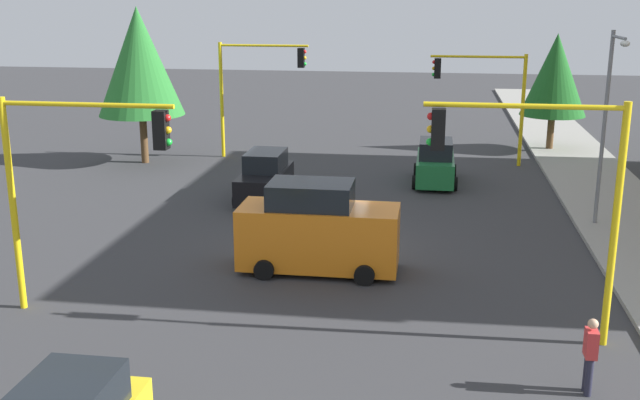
# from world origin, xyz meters

# --- Properties ---
(ground_plane) EXTENTS (120.00, 120.00, 0.00)m
(ground_plane) POSITION_xyz_m (0.00, 0.00, 0.00)
(ground_plane) COLOR #353538
(sidewalk_kerb) EXTENTS (80.00, 4.00, 0.15)m
(sidewalk_kerb) POSITION_xyz_m (-5.00, 10.50, 0.07)
(sidewalk_kerb) COLOR gray
(sidewalk_kerb) RESTS_ON ground
(traffic_signal_near_left) EXTENTS (0.36, 4.59, 5.87)m
(traffic_signal_near_left) POSITION_xyz_m (6.00, 5.73, 4.15)
(traffic_signal_near_left) COLOR yellow
(traffic_signal_near_left) RESTS_ON ground
(traffic_signal_near_right) EXTENTS (0.36, 4.59, 5.69)m
(traffic_signal_near_right) POSITION_xyz_m (6.00, -5.70, 4.02)
(traffic_signal_near_right) COLOR yellow
(traffic_signal_near_right) RESTS_ON ground
(traffic_signal_far_left) EXTENTS (0.36, 4.59, 5.43)m
(traffic_signal_far_left) POSITION_xyz_m (-14.00, 5.66, 3.86)
(traffic_signal_far_left) COLOR yellow
(traffic_signal_far_left) RESTS_ON ground
(traffic_signal_far_right) EXTENTS (0.36, 4.59, 5.86)m
(traffic_signal_far_right) POSITION_xyz_m (-14.00, -5.72, 4.14)
(traffic_signal_far_right) COLOR yellow
(traffic_signal_far_right) RESTS_ON ground
(street_lamp_curbside) EXTENTS (2.15, 0.28, 7.00)m
(street_lamp_curbside) POSITION_xyz_m (-3.61, 9.20, 4.35)
(street_lamp_curbside) COLOR slate
(street_lamp_curbside) RESTS_ON ground
(tree_roadside_far) EXTENTS (3.43, 3.43, 6.23)m
(tree_roadside_far) POSITION_xyz_m (-18.00, 9.50, 4.07)
(tree_roadside_far) COLOR brown
(tree_roadside_far) RESTS_ON ground
(tree_opposite_side) EXTENTS (4.18, 4.18, 7.65)m
(tree_opposite_side) POSITION_xyz_m (-12.00, -11.00, 5.02)
(tree_opposite_side) COLOR brown
(tree_opposite_side) RESTS_ON ground
(delivery_van_orange) EXTENTS (2.22, 4.80, 2.77)m
(delivery_van_orange) POSITION_xyz_m (2.00, -0.09, 1.28)
(delivery_van_orange) COLOR orange
(delivery_van_orange) RESTS_ON ground
(car_green) EXTENTS (4.09, 1.94, 1.98)m
(car_green) POSITION_xyz_m (-9.78, 3.41, 0.90)
(car_green) COLOR #1E7238
(car_green) RESTS_ON ground
(car_black) EXTENTS (4.20, 1.98, 1.98)m
(car_black) POSITION_xyz_m (-5.98, -3.49, 0.90)
(car_black) COLOR black
(car_black) RESTS_ON ground
(pedestrian_crossing) EXTENTS (0.40, 0.24, 1.70)m
(pedestrian_crossing) POSITION_xyz_m (8.49, 6.67, 0.91)
(pedestrian_crossing) COLOR #262638
(pedestrian_crossing) RESTS_ON ground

